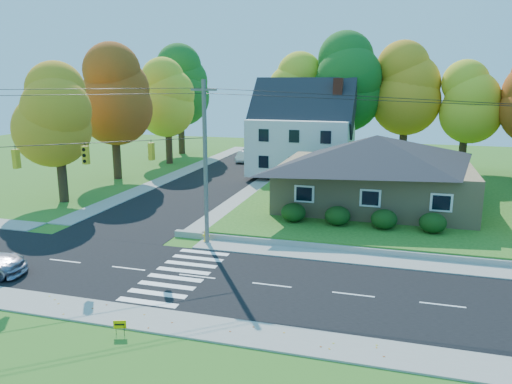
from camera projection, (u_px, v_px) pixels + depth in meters
The scene contains 21 objects.
ground at pixel (197, 277), 25.85m from camera, with size 120.00×120.00×0.00m, color #3D7923.
road_main at pixel (197, 277), 25.85m from camera, with size 90.00×8.00×0.02m, color black.
road_cross at pixel (223, 176), 52.37m from camera, with size 8.00×44.00×0.02m, color black.
sidewalk_north at pixel (229, 246), 30.52m from camera, with size 90.00×2.00×0.08m, color #9C9A90.
sidewalk_south at pixel (151, 320), 21.16m from camera, with size 90.00×2.00×0.08m, color #9C9A90.
lawn at pixel (437, 198), 41.93m from camera, with size 30.00×30.00×0.50m, color #3D7923.
ranch_house at pixel (375, 170), 37.94m from camera, with size 14.60×10.60×5.40m.
colonial_house at pixel (303, 133), 51.04m from camera, with size 10.40×8.40×9.60m.
hedge_row at pixel (361, 217), 32.74m from camera, with size 10.70×1.70×1.27m.
traffic_infrastructure at pixel (202, 175), 26.02m from camera, with size 38.10×10.66×10.00m.
tree_lot_0 at pixel (296, 94), 56.39m from camera, with size 6.72×6.72×12.51m.
tree_lot_1 at pixel (349, 83), 53.53m from camera, with size 7.84×7.84×14.60m.
tree_lot_2 at pixel (406, 89), 52.98m from camera, with size 7.28×7.28×13.56m.
tree_lot_3 at pixel (467, 103), 50.71m from camera, with size 6.16×6.16×11.47m.
tree_west_0 at pixel (57, 115), 40.12m from camera, with size 6.16×6.16×11.47m.
tree_west_1 at pixel (113, 95), 49.46m from camera, with size 7.28×7.28×13.56m.
tree_west_2 at pixel (167, 98), 58.70m from camera, with size 6.72×6.72×12.51m.
tree_west_3 at pixel (180, 86), 66.44m from camera, with size 7.84×7.84×14.60m.
white_car at pixel (243, 156), 61.55m from camera, with size 1.35×3.86×1.27m, color silver.
fire_hydrant at pixel (206, 236), 31.20m from camera, with size 0.46×0.36×0.81m.
yard_sign at pixel (120, 325), 19.87m from camera, with size 0.50×0.19×0.64m.
Camera 1 is at (9.68, -22.42, 10.03)m, focal length 35.00 mm.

